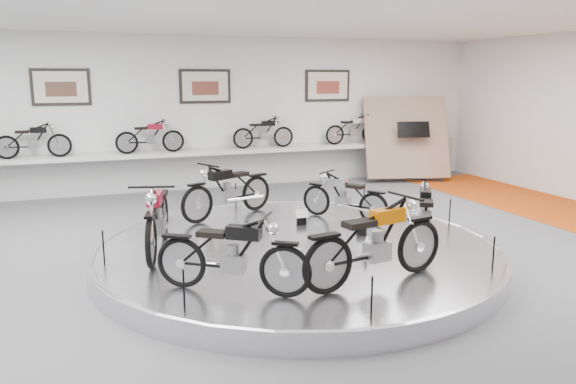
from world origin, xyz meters
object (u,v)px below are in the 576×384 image
object	(u,v)px
bike_c	(157,216)
bike_f	(425,214)
shelf	(209,152)
bike_b	(228,189)
bike_a	(344,196)
bike_d	(232,254)
display_platform	(298,253)
bike_e	(376,241)

from	to	relation	value
bike_c	bike_f	world-z (taller)	bike_c
shelf	bike_b	xyz separation A→B (m)	(-0.59, -4.23, -0.16)
bike_a	bike_d	bearing A→B (deg)	99.08
bike_c	bike_d	bearing A→B (deg)	31.84
bike_b	bike_f	size ratio (longest dim) A/B	1.07
shelf	bike_c	bearing A→B (deg)	-109.57
display_platform	bike_f	bearing A→B (deg)	-20.91
display_platform	bike_e	world-z (taller)	bike_e
display_platform	bike_b	bearing A→B (deg)	105.14
bike_b	bike_e	xyz separation A→B (m)	(0.90, -4.11, 0.03)
bike_b	bike_c	distance (m)	2.36
display_platform	bike_f	world-z (taller)	bike_f
shelf	bike_e	xyz separation A→B (m)	(0.31, -8.34, -0.14)
bike_d	bike_e	world-z (taller)	bike_e
bike_d	bike_f	distance (m)	3.50
bike_c	bike_b	bearing A→B (deg)	153.47
bike_d	bike_f	world-z (taller)	bike_f
display_platform	bike_d	world-z (taller)	bike_d
bike_b	bike_e	bearing A→B (deg)	77.20
display_platform	shelf	xyz separation A→B (m)	(0.00, 6.40, 0.85)
bike_b	bike_e	size ratio (longest dim) A/B	0.95
bike_c	bike_e	xyz separation A→B (m)	(2.45, -2.33, -0.00)
bike_b	bike_e	distance (m)	4.21
shelf	bike_f	world-z (taller)	bike_f
bike_a	bike_b	xyz separation A→B (m)	(-1.98, 0.99, 0.09)
bike_a	bike_e	xyz separation A→B (m)	(-1.07, -3.13, 0.11)
display_platform	bike_c	size ratio (longest dim) A/B	3.35
shelf	bike_e	bearing A→B (deg)	-87.84
display_platform	bike_e	distance (m)	2.09
bike_e	bike_a	bearing A→B (deg)	59.78
bike_a	shelf	bearing A→B (deg)	-20.15
display_platform	bike_c	xyz separation A→B (m)	(-2.14, 0.39, 0.71)
bike_d	bike_c	bearing A→B (deg)	142.09
bike_b	bike_f	xyz separation A→B (m)	(2.46, -2.89, -0.03)
bike_b	shelf	bearing A→B (deg)	-123.05
bike_c	bike_f	bearing A→B (deg)	89.12
bike_a	bike_f	xyz separation A→B (m)	(0.48, -1.90, 0.05)
display_platform	bike_b	size ratio (longest dim) A/B	3.52
bike_b	bike_f	bearing A→B (deg)	105.31
bike_f	bike_c	bearing A→B (deg)	106.37
bike_a	bike_e	bearing A→B (deg)	125.97
bike_a	bike_f	distance (m)	1.96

